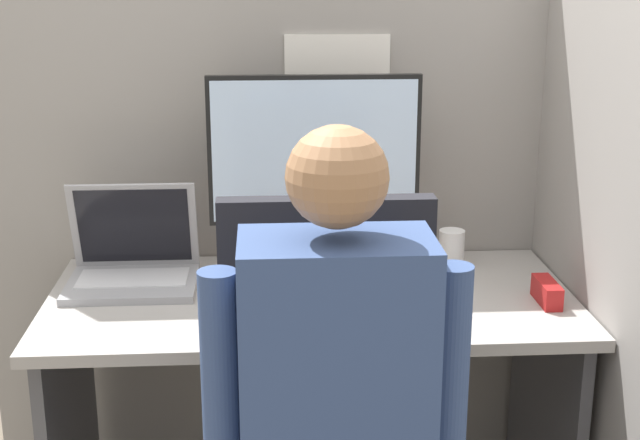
# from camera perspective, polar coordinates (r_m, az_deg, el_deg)

# --- Properties ---
(cubicle_panel_back) EXTENTS (1.85, 0.05, 1.65)m
(cubicle_panel_back) POSITION_cam_1_polar(r_m,az_deg,el_deg) (2.60, -1.01, 0.23)
(cubicle_panel_back) COLOR gray
(cubicle_panel_back) RESTS_ON ground
(cubicle_panel_right) EXTENTS (0.04, 1.29, 1.65)m
(cubicle_panel_right) POSITION_cam_1_polar(r_m,az_deg,el_deg) (2.35, 16.85, -2.38)
(cubicle_panel_right) COLOR gray
(cubicle_panel_right) RESTS_ON ground
(desk) EXTENTS (1.35, 0.66, 0.72)m
(desk) POSITION_cam_1_polar(r_m,az_deg,el_deg) (2.37, -0.57, -8.93)
(desk) COLOR #9E9993
(desk) RESTS_ON ground
(paper_box) EXTENTS (0.35, 0.21, 0.07)m
(paper_box) POSITION_cam_1_polar(r_m,az_deg,el_deg) (2.44, -0.35, -2.65)
(paper_box) COLOR orange
(paper_box) RESTS_ON desk
(monitor) EXTENTS (0.56, 0.17, 0.47)m
(monitor) POSITION_cam_1_polar(r_m,az_deg,el_deg) (2.36, -0.37, 4.06)
(monitor) COLOR black
(monitor) RESTS_ON paper_box
(laptop) EXTENTS (0.34, 0.26, 0.27)m
(laptop) POSITION_cam_1_polar(r_m,az_deg,el_deg) (2.41, -11.89, -2.86)
(laptop) COLOR #99999E
(laptop) RESTS_ON desk
(mouse) EXTENTS (0.06, 0.05, 0.04)m
(mouse) POSITION_cam_1_polar(r_m,az_deg,el_deg) (2.26, -6.66, -4.86)
(mouse) COLOR silver
(mouse) RESTS_ON desk
(stapler) EXTENTS (0.04, 0.13, 0.06)m
(stapler) POSITION_cam_1_polar(r_m,az_deg,el_deg) (2.31, 14.31, -4.49)
(stapler) COLOR #A31919
(stapler) RESTS_ON desk
(carrot_toy) EXTENTS (0.05, 0.14, 0.05)m
(carrot_toy) POSITION_cam_1_polar(r_m,az_deg,el_deg) (2.14, -3.19, -5.81)
(carrot_toy) COLOR orange
(carrot_toy) RESTS_ON desk
(person) EXTENTS (0.48, 0.39, 1.29)m
(person) POSITION_cam_1_polar(r_m,az_deg,el_deg) (1.62, 1.16, -13.74)
(person) COLOR #282D4C
(person) RESTS_ON ground
(coffee_mug) EXTENTS (0.07, 0.07, 0.11)m
(coffee_mug) POSITION_cam_1_polar(r_m,az_deg,el_deg) (2.51, 8.41, -1.85)
(coffee_mug) COLOR white
(coffee_mug) RESTS_ON desk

